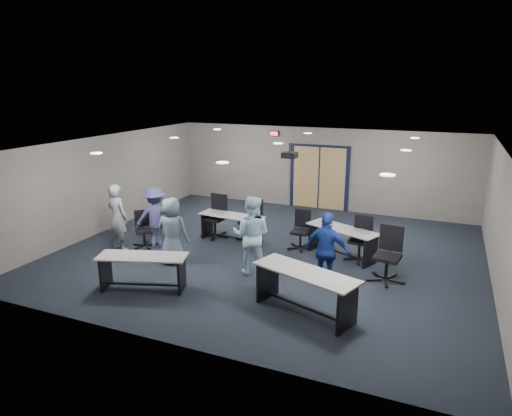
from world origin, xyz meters
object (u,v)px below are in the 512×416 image
at_px(chair_back_c, 301,230).
at_px(person_gray, 117,217).
at_px(table_back_left, 232,223).
at_px(chair_loose_left, 144,229).
at_px(person_plaid, 172,231).
at_px(person_lightblue, 252,235).
at_px(table_front_left, 143,266).
at_px(chair_back_b, 250,221).
at_px(person_navy, 327,251).
at_px(table_front_right, 305,285).
at_px(chair_loose_right, 387,255).
at_px(table_back_right, 342,237).
at_px(person_back, 156,217).
at_px(chair_back_a, 215,216).
at_px(chair_back_d, 360,239).

height_order(chair_back_c, person_gray, person_gray).
relative_size(table_back_left, chair_loose_left, 1.92).
relative_size(person_gray, person_plaid, 1.07).
distance_m(chair_loose_left, person_lightblue, 3.28).
height_order(table_front_left, person_gray, person_gray).
height_order(chair_back_b, person_navy, person_navy).
bearing_deg(person_plaid, chair_back_c, -148.15).
distance_m(table_front_left, person_gray, 2.62).
xyz_separation_m(table_front_right, chair_loose_right, (1.19, 2.00, 0.03)).
bearing_deg(table_back_left, table_back_right, 3.78).
relative_size(table_front_left, person_navy, 1.17).
bearing_deg(chair_back_b, person_gray, -135.30).
bearing_deg(chair_back_b, person_back, -136.18).
relative_size(person_plaid, person_back, 1.01).
height_order(table_back_right, person_lightblue, person_lightblue).
height_order(table_front_right, chair_back_a, chair_back_a).
xyz_separation_m(table_back_right, chair_back_c, (-1.08, 0.12, -0.01)).
height_order(table_back_right, chair_loose_left, table_back_right).
relative_size(table_back_left, table_back_right, 0.95).
distance_m(table_front_left, person_lightblue, 2.39).
relative_size(chair_back_d, person_plaid, 0.67).
bearing_deg(chair_back_b, person_lightblue, -55.37).
relative_size(chair_back_b, person_plaid, 0.70).
bearing_deg(chair_loose_left, chair_back_b, -9.05).
xyz_separation_m(table_back_left, person_plaid, (-0.58, -1.97, 0.30)).
relative_size(table_front_right, chair_back_b, 1.91).
distance_m(chair_back_b, person_plaid, 2.41).
height_order(table_back_left, chair_back_d, chair_back_d).
distance_m(table_front_left, table_front_right, 3.36).
distance_m(table_back_left, table_back_right, 2.97).
bearing_deg(table_front_left, table_back_left, 65.64).
distance_m(table_back_left, person_back, 2.00).
xyz_separation_m(chair_back_c, chair_back_d, (1.53, -0.19, 0.03)).
height_order(chair_back_b, chair_back_d, chair_back_b).
relative_size(chair_back_a, chair_loose_left, 1.24).
bearing_deg(chair_back_a, chair_back_d, 0.81).
xyz_separation_m(table_back_right, person_back, (-4.57, -1.14, 0.28)).
bearing_deg(person_lightblue, chair_back_c, -115.11).
bearing_deg(table_front_left, chair_back_d, 22.93).
xyz_separation_m(chair_back_b, chair_back_c, (1.43, -0.10, -0.06)).
bearing_deg(chair_back_b, person_navy, -28.10).
distance_m(chair_back_a, chair_back_c, 2.45).
height_order(chair_loose_left, person_gray, person_gray).
bearing_deg(chair_back_d, person_gray, -156.43).
bearing_deg(chair_back_a, person_lightblue, -40.95).
relative_size(table_back_right, person_navy, 1.17).
bearing_deg(chair_loose_right, person_plaid, -162.59).
distance_m(person_plaid, person_navy, 3.64).
relative_size(table_front_right, person_plaid, 1.34).
distance_m(chair_back_c, chair_loose_right, 2.56).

